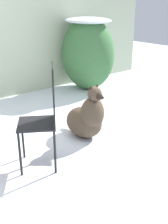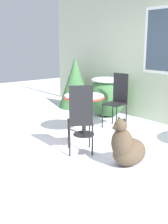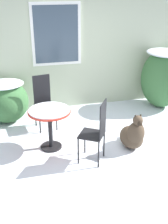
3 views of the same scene
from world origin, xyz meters
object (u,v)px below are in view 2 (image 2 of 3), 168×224
Objects in this scene: patio_table at (84,103)px; dog at (127,148)px; patio_chair_far_side at (80,117)px; patio_chair_near_table at (117,99)px.

dog is (1.40, -0.37, -0.34)m from patio_table.
patio_table is 1.03× the size of dog.
patio_chair_far_side is at bearing -42.09° from patio_table.
patio_chair_near_table and patio_chair_far_side have the same top height.
patio_table is at bearing -99.42° from patio_chair_far_side.
patio_table is 0.89m from patio_chair_far_side.
dog is at bearing -14.96° from patio_table.
patio_chair_near_table is at bearing -122.63° from patio_chair_far_side.
patio_chair_near_table is 1.89m from dog.
patio_table is 0.85m from patio_chair_near_table.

